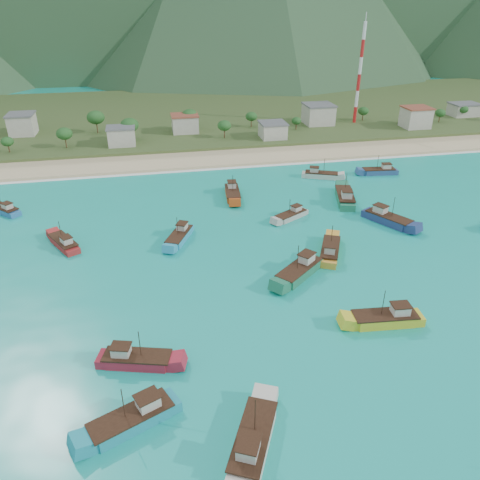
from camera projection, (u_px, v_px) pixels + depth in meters
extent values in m
plane|color=#0D9082|center=(262.00, 305.00, 78.36)|extent=(600.00, 600.00, 0.00)
cube|color=beige|center=(202.00, 159.00, 146.78)|extent=(400.00, 18.00, 1.20)
cube|color=#385123|center=(184.00, 115.00, 199.62)|extent=(400.00, 110.00, 2.40)
cube|color=white|center=(206.00, 169.00, 138.56)|extent=(400.00, 2.50, 0.08)
cube|color=beige|center=(22.00, 125.00, 165.38)|extent=(8.44, 9.22, 6.84)
cube|color=beige|center=(122.00, 137.00, 153.82)|extent=(8.63, 6.70, 5.64)
cube|color=beige|center=(185.00, 124.00, 168.10)|extent=(9.07, 7.56, 5.86)
cube|color=beige|center=(273.00, 131.00, 162.02)|extent=(8.40, 8.48, 4.87)
cube|color=beige|center=(318.00, 115.00, 178.72)|extent=(10.35, 9.98, 6.97)
cube|color=beige|center=(416.00, 118.00, 173.99)|extent=(9.25, 8.23, 7.04)
cube|color=beige|center=(464.00, 110.00, 191.01)|extent=(10.76, 7.70, 4.61)
cylinder|color=red|center=(355.00, 115.00, 180.90)|extent=(1.20, 1.20, 5.97)
cylinder|color=white|center=(357.00, 99.00, 178.11)|extent=(1.20, 1.20, 5.97)
cylinder|color=red|center=(359.00, 83.00, 175.31)|extent=(1.20, 1.20, 5.97)
cylinder|color=white|center=(360.00, 66.00, 172.52)|extent=(1.20, 1.20, 5.97)
cylinder|color=red|center=(362.00, 48.00, 169.72)|extent=(1.20, 1.20, 5.97)
cylinder|color=white|center=(365.00, 30.00, 166.93)|extent=(1.20, 1.20, 5.97)
cube|color=beige|center=(321.00, 176.00, 131.99)|extent=(10.55, 6.67, 1.85)
cube|color=beige|center=(314.00, 170.00, 131.56)|extent=(2.85, 2.61, 1.50)
cylinder|color=#382114|center=(324.00, 166.00, 130.49)|extent=(0.12, 0.12, 4.16)
cube|color=#1D704E|center=(345.00, 198.00, 117.17)|extent=(7.14, 13.27, 2.31)
cube|color=beige|center=(347.00, 194.00, 113.90)|extent=(3.04, 3.42, 1.88)
cylinder|color=#382114|center=(346.00, 183.00, 116.05)|extent=(0.12, 0.12, 5.21)
cube|color=gold|center=(330.00, 252.00, 93.25)|extent=(7.69, 11.38, 2.01)
cube|color=beige|center=(330.00, 249.00, 90.46)|extent=(2.91, 3.14, 1.63)
cylinder|color=#382114|center=(332.00, 236.00, 92.26)|extent=(0.12, 0.12, 4.52)
cube|color=#B04113|center=(233.00, 195.00, 119.50)|extent=(4.40, 11.42, 2.03)
cube|color=beige|center=(232.00, 185.00, 120.64)|extent=(2.29, 2.73, 1.65)
cylinder|color=#382114|center=(233.00, 184.00, 117.40)|extent=(0.12, 0.12, 4.56)
cube|color=gold|center=(384.00, 320.00, 73.66)|extent=(11.64, 4.38, 2.07)
cube|color=beige|center=(400.00, 310.00, 73.00)|extent=(2.76, 2.31, 1.68)
cylinder|color=#382114|center=(383.00, 303.00, 72.02)|extent=(0.12, 0.12, 4.65)
cube|color=maroon|center=(64.00, 244.00, 96.35)|extent=(7.39, 10.00, 1.79)
cube|color=beige|center=(66.00, 240.00, 94.25)|extent=(2.67, 2.84, 1.46)
cylinder|color=#382114|center=(60.00, 230.00, 95.37)|extent=(0.12, 0.12, 4.03)
cube|color=teal|center=(132.00, 422.00, 56.25)|extent=(11.80, 7.70, 2.07)
cube|color=beige|center=(148.00, 402.00, 56.56)|extent=(3.22, 2.96, 1.69)
cylinder|color=#382114|center=(123.00, 404.00, 54.34)|extent=(0.12, 0.12, 4.67)
cube|color=navy|center=(388.00, 221.00, 105.83)|extent=(8.93, 12.05, 2.16)
cube|color=beige|center=(380.00, 209.00, 106.53)|extent=(3.23, 3.42, 1.75)
cylinder|color=#382114|center=(393.00, 207.00, 103.74)|extent=(0.12, 0.12, 4.86)
cube|color=#1D6C4D|center=(299.00, 273.00, 86.06)|extent=(11.49, 10.50, 2.19)
cube|color=beige|center=(306.00, 258.00, 86.84)|extent=(3.52, 3.45, 1.78)
cylinder|color=#382114|center=(298.00, 257.00, 83.92)|extent=(0.12, 0.12, 4.93)
cube|color=#2867A3|center=(4.00, 210.00, 111.24)|extent=(8.76, 8.76, 1.74)
cube|color=beige|center=(7.00, 206.00, 109.54)|extent=(2.77, 2.77, 1.41)
cylinder|color=#382114|center=(0.00, 199.00, 110.18)|extent=(0.12, 0.12, 3.91)
cube|color=#2B4B7E|center=(378.00, 172.00, 134.74)|extent=(10.53, 4.16, 1.86)
cube|color=beige|center=(386.00, 166.00, 134.11)|extent=(2.53, 2.13, 1.51)
cylinder|color=#382114|center=(378.00, 162.00, 133.28)|extent=(0.12, 0.12, 4.20)
cube|color=#B1ABA2|center=(291.00, 217.00, 108.29)|extent=(9.17, 6.94, 1.65)
cube|color=beige|center=(296.00, 209.00, 108.69)|extent=(2.62, 2.48, 1.34)
cylinder|color=#382114|center=(290.00, 207.00, 106.73)|extent=(0.12, 0.12, 3.71)
cube|color=#2492BC|center=(179.00, 238.00, 98.59)|extent=(7.06, 10.49, 1.85)
cube|color=beige|center=(182.00, 227.00, 99.59)|extent=(2.67, 2.89, 1.50)
cylinder|color=#382114|center=(177.00, 226.00, 96.68)|extent=(0.12, 0.12, 4.17)
cube|color=#A42031|center=(138.00, 361.00, 65.57)|extent=(11.05, 5.89, 1.93)
cube|color=beige|center=(121.00, 351.00, 64.90)|extent=(2.85, 2.52, 1.57)
cylinder|color=#382114|center=(140.00, 344.00, 64.06)|extent=(0.12, 0.12, 4.34)
cube|color=beige|center=(253.00, 442.00, 53.64)|extent=(8.47, 12.40, 2.19)
cube|color=beige|center=(248.00, 448.00, 50.60)|extent=(3.18, 3.43, 1.78)
cylinder|color=#382114|center=(255.00, 415.00, 52.55)|extent=(0.12, 0.12, 4.93)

